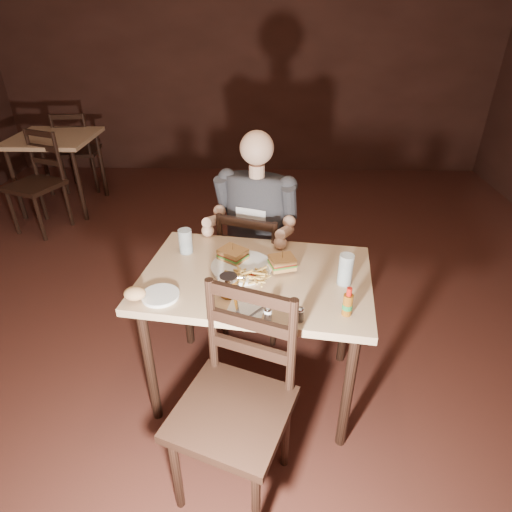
{
  "coord_description": "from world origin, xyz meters",
  "views": [
    {
      "loc": [
        0.26,
        -2.04,
        1.93
      ],
      "look_at": [
        0.21,
        -0.22,
        0.85
      ],
      "focal_mm": 30.0,
      "sensor_mm": 36.0,
      "label": 1
    }
  ],
  "objects_px": {
    "hot_sauce": "(348,301)",
    "side_plate": "(160,296)",
    "main_table": "(256,290)",
    "syrup_dispenser": "(229,286)",
    "chair_near": "(232,413)",
    "bg_chair_far": "(79,151)",
    "chair_far": "(257,269)",
    "glass_right": "(345,270)",
    "glass_left": "(186,241)",
    "bg_table": "(54,145)",
    "bg_chair_near": "(34,185)",
    "diner": "(255,208)",
    "dinner_plate": "(242,268)"
  },
  "relations": [
    {
      "from": "bg_table",
      "to": "bg_chair_far",
      "type": "height_order",
      "value": "bg_chair_far"
    },
    {
      "from": "chair_far",
      "to": "glass_right",
      "type": "xyz_separation_m",
      "value": [
        0.43,
        -0.62,
        0.4
      ]
    },
    {
      "from": "bg_table",
      "to": "chair_near",
      "type": "relative_size",
      "value": 0.83
    },
    {
      "from": "bg_chair_near",
      "to": "diner",
      "type": "xyz_separation_m",
      "value": [
        2.1,
        -1.43,
        0.44
      ]
    },
    {
      "from": "chair_far",
      "to": "glass_left",
      "type": "bearing_deg",
      "value": 60.87
    },
    {
      "from": "main_table",
      "to": "bg_chair_near",
      "type": "relative_size",
      "value": 1.32
    },
    {
      "from": "glass_left",
      "to": "bg_chair_far",
      "type": "bearing_deg",
      "value": 121.62
    },
    {
      "from": "bg_table",
      "to": "syrup_dispenser",
      "type": "distance_m",
      "value": 3.34
    },
    {
      "from": "bg_chair_near",
      "to": "syrup_dispenser",
      "type": "xyz_separation_m",
      "value": [
        2.0,
        -2.12,
        0.36
      ]
    },
    {
      "from": "hot_sauce",
      "to": "side_plate",
      "type": "xyz_separation_m",
      "value": [
        -0.83,
        0.1,
        -0.06
      ]
    },
    {
      "from": "bg_chair_far",
      "to": "chair_far",
      "type": "bearing_deg",
      "value": 123.33
    },
    {
      "from": "chair_far",
      "to": "syrup_dispenser",
      "type": "bearing_deg",
      "value": 99.32
    },
    {
      "from": "diner",
      "to": "dinner_plate",
      "type": "bearing_deg",
      "value": -78.17
    },
    {
      "from": "bg_chair_near",
      "to": "dinner_plate",
      "type": "xyz_separation_m",
      "value": [
        2.05,
        -1.9,
        0.32
      ]
    },
    {
      "from": "bg_table",
      "to": "hot_sauce",
      "type": "xyz_separation_m",
      "value": [
        2.52,
        -2.8,
        0.16
      ]
    },
    {
      "from": "main_table",
      "to": "chair_far",
      "type": "bearing_deg",
      "value": 90.6
    },
    {
      "from": "chair_far",
      "to": "bg_chair_far",
      "type": "xyz_separation_m",
      "value": [
        -2.12,
        2.49,
        0.01
      ]
    },
    {
      "from": "syrup_dispenser",
      "to": "hot_sauce",
      "type": "bearing_deg",
      "value": -5.65
    },
    {
      "from": "chair_near",
      "to": "glass_right",
      "type": "xyz_separation_m",
      "value": [
        0.51,
        0.53,
        0.36
      ]
    },
    {
      "from": "chair_far",
      "to": "main_table",
      "type": "bearing_deg",
      "value": 108.63
    },
    {
      "from": "bg_chair_far",
      "to": "glass_left",
      "type": "relative_size",
      "value": 6.84
    },
    {
      "from": "main_table",
      "to": "chair_far",
      "type": "relative_size",
      "value": 1.36
    },
    {
      "from": "bg_table",
      "to": "diner",
      "type": "height_order",
      "value": "diner"
    },
    {
      "from": "hot_sauce",
      "to": "bg_table",
      "type": "bearing_deg",
      "value": 132.05
    },
    {
      "from": "side_plate",
      "to": "glass_left",
      "type": "bearing_deg",
      "value": 83.06
    },
    {
      "from": "chair_near",
      "to": "bg_chair_far",
      "type": "relative_size",
      "value": 1.07
    },
    {
      "from": "main_table",
      "to": "dinner_plate",
      "type": "height_order",
      "value": "dinner_plate"
    },
    {
      "from": "bg_chair_near",
      "to": "hot_sauce",
      "type": "distance_m",
      "value": 3.4
    },
    {
      "from": "glass_left",
      "to": "main_table",
      "type": "bearing_deg",
      "value": -29.75
    },
    {
      "from": "bg_chair_near",
      "to": "glass_left",
      "type": "xyz_separation_m",
      "value": [
        1.74,
        -1.73,
        0.37
      ]
    },
    {
      "from": "main_table",
      "to": "glass_right",
      "type": "distance_m",
      "value": 0.46
    },
    {
      "from": "dinner_plate",
      "to": "bg_chair_near",
      "type": "bearing_deg",
      "value": 137.25
    },
    {
      "from": "main_table",
      "to": "chair_far",
      "type": "height_order",
      "value": "chair_far"
    },
    {
      "from": "chair_far",
      "to": "hot_sauce",
      "type": "xyz_separation_m",
      "value": [
        0.41,
        -0.86,
        0.39
      ]
    },
    {
      "from": "chair_near",
      "to": "hot_sauce",
      "type": "distance_m",
      "value": 0.67
    },
    {
      "from": "chair_near",
      "to": "diner",
      "type": "height_order",
      "value": "diner"
    },
    {
      "from": "main_table",
      "to": "chair_near",
      "type": "relative_size",
      "value": 1.26
    },
    {
      "from": "chair_far",
      "to": "bg_chair_far",
      "type": "relative_size",
      "value": 0.98
    },
    {
      "from": "chair_far",
      "to": "glass_right",
      "type": "distance_m",
      "value": 0.86
    },
    {
      "from": "bg_chair_far",
      "to": "bg_chair_near",
      "type": "xyz_separation_m",
      "value": [
        0.0,
        -1.1,
        0.01
      ]
    },
    {
      "from": "chair_near",
      "to": "side_plate",
      "type": "xyz_separation_m",
      "value": [
        -0.35,
        0.4,
        0.29
      ]
    },
    {
      "from": "bg_chair_near",
      "to": "glass_right",
      "type": "xyz_separation_m",
      "value": [
        2.55,
        -2.01,
        0.39
      ]
    },
    {
      "from": "bg_chair_far",
      "to": "bg_chair_near",
      "type": "height_order",
      "value": "bg_chair_near"
    },
    {
      "from": "bg_chair_far",
      "to": "glass_right",
      "type": "height_order",
      "value": "glass_right"
    },
    {
      "from": "bg_chair_near",
      "to": "side_plate",
      "type": "height_order",
      "value": "bg_chair_near"
    },
    {
      "from": "syrup_dispenser",
      "to": "bg_chair_far",
      "type": "bearing_deg",
      "value": 129.99
    },
    {
      "from": "chair_far",
      "to": "chair_near",
      "type": "bearing_deg",
      "value": 104.24
    },
    {
      "from": "main_table",
      "to": "syrup_dispenser",
      "type": "distance_m",
      "value": 0.25
    },
    {
      "from": "chair_far",
      "to": "bg_table",
      "type": "bearing_deg",
      "value": -24.42
    },
    {
      "from": "main_table",
      "to": "glass_left",
      "type": "relative_size",
      "value": 9.16
    }
  ]
}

